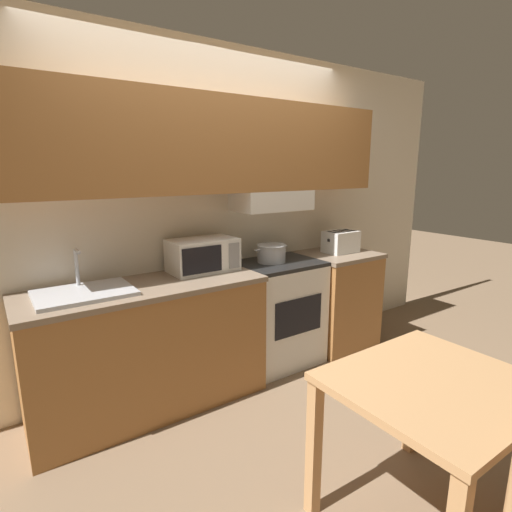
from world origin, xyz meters
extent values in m
plane|color=#7F664C|center=(0.00, 0.00, 0.00)|extent=(16.00, 16.00, 0.00)
cube|color=silver|center=(0.00, 0.03, 1.27)|extent=(5.29, 0.05, 2.55)
cube|color=#A36B38|center=(0.00, -0.16, 1.79)|extent=(2.89, 0.32, 0.67)
cube|color=white|center=(0.46, -0.16, 1.37)|extent=(0.63, 0.34, 0.16)
cube|color=#A36B38|center=(-0.66, -0.29, 0.42)|extent=(1.56, 0.57, 0.84)
cube|color=#84705B|center=(-0.66, -0.29, 0.86)|extent=(1.58, 0.59, 0.04)
cube|color=#A36B38|center=(1.13, -0.29, 0.42)|extent=(0.63, 0.57, 0.84)
cube|color=#84705B|center=(1.13, -0.29, 0.86)|extent=(0.65, 0.59, 0.04)
cube|color=white|center=(0.46, -0.26, 0.43)|extent=(0.67, 0.53, 0.85)
cube|color=black|center=(0.46, -0.26, 0.87)|extent=(0.67, 0.53, 0.03)
cube|color=black|center=(0.46, -0.53, 0.49)|extent=(0.47, 0.01, 0.30)
cylinder|color=black|center=(0.31, -0.37, 0.88)|extent=(0.09, 0.09, 0.01)
cylinder|color=black|center=(0.61, -0.37, 0.88)|extent=(0.09, 0.09, 0.01)
cylinder|color=black|center=(0.31, -0.16, 0.88)|extent=(0.09, 0.09, 0.01)
cylinder|color=black|center=(0.61, -0.16, 0.88)|extent=(0.09, 0.09, 0.01)
cylinder|color=#B7BABF|center=(0.41, -0.24, 0.95)|extent=(0.23, 0.23, 0.14)
torus|color=#B7BABF|center=(0.41, -0.24, 1.02)|extent=(0.24, 0.24, 0.01)
cylinder|color=#B7BABF|center=(0.27, -0.24, 1.00)|extent=(0.05, 0.01, 0.01)
cylinder|color=#B7BABF|center=(0.55, -0.24, 1.00)|extent=(0.05, 0.01, 0.01)
cube|color=white|center=(-0.18, -0.18, 1.00)|extent=(0.49, 0.29, 0.24)
cube|color=black|center=(-0.26, -0.33, 1.00)|extent=(0.31, 0.01, 0.19)
cube|color=gray|center=(0.00, -0.33, 1.00)|extent=(0.09, 0.01, 0.19)
cube|color=white|center=(1.16, -0.28, 0.98)|extent=(0.30, 0.21, 0.19)
cube|color=black|center=(1.00, -0.28, 1.01)|extent=(0.01, 0.02, 0.02)
cube|color=black|center=(1.05, -0.28, 1.07)|extent=(0.04, 0.15, 0.01)
cube|color=black|center=(1.12, -0.28, 1.07)|extent=(0.04, 0.15, 0.01)
cube|color=black|center=(1.19, -0.28, 1.07)|extent=(0.04, 0.15, 0.01)
cube|color=black|center=(1.26, -0.28, 1.07)|extent=(0.04, 0.15, 0.01)
cube|color=#B7BABF|center=(-1.04, -0.29, 0.89)|extent=(0.56, 0.41, 0.02)
cube|color=#4C4F54|center=(-1.04, -0.31, 0.90)|extent=(0.48, 0.31, 0.01)
cylinder|color=#B7BABF|center=(-1.04, -0.13, 1.02)|extent=(0.02, 0.02, 0.23)
cylinder|color=#B7BABF|center=(-1.04, -0.19, 1.14)|extent=(0.02, 0.12, 0.02)
cube|color=tan|center=(0.04, -1.93, 0.72)|extent=(0.85, 0.75, 0.04)
cube|color=tan|center=(-0.35, -1.59, 0.35)|extent=(0.06, 0.06, 0.70)
cube|color=tan|center=(0.42, -1.59, 0.35)|extent=(0.06, 0.06, 0.70)
camera|label=1|loc=(-1.49, -2.78, 1.63)|focal=28.00mm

